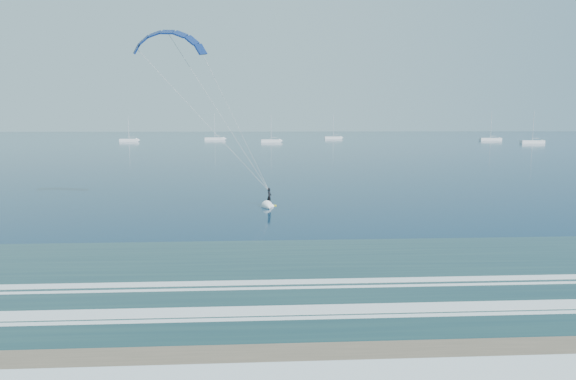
% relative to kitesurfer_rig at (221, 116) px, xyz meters
% --- Properties ---
extents(ground, '(900.00, 900.00, 0.00)m').
position_rel_kitesurfer_rig_xyz_m(ground, '(9.90, -31.49, -8.83)').
color(ground, '#083048').
rests_on(ground, ground).
extents(kitesurfer_rig, '(13.76, 6.97, 17.13)m').
position_rel_kitesurfer_rig_xyz_m(kitesurfer_rig, '(0.00, 0.00, 0.00)').
color(kitesurfer_rig, gold).
rests_on(kitesurfer_rig, ground).
extents(sailboat_1, '(7.68, 2.40, 10.69)m').
position_rel_kitesurfer_rig_xyz_m(sailboat_1, '(-51.75, 176.71, -8.15)').
color(sailboat_1, white).
rests_on(sailboat_1, ground).
extents(sailboat_2, '(9.28, 2.40, 12.43)m').
position_rel_kitesurfer_rig_xyz_m(sailboat_2, '(-16.74, 195.48, -8.14)').
color(sailboat_2, white).
rests_on(sailboat_2, ground).
extents(sailboat_3, '(8.23, 2.40, 11.49)m').
position_rel_kitesurfer_rig_xyz_m(sailboat_3, '(8.90, 165.69, -8.15)').
color(sailboat_3, white).
rests_on(sailboat_3, ground).
extents(sailboat_4, '(8.63, 2.40, 11.75)m').
position_rel_kitesurfer_rig_xyz_m(sailboat_4, '(41.09, 208.21, -8.15)').
color(sailboat_4, white).
rests_on(sailboat_4, ground).
extents(sailboat_5, '(9.78, 2.40, 13.20)m').
position_rel_kitesurfer_rig_xyz_m(sailboat_5, '(109.07, 180.62, -8.14)').
color(sailboat_5, white).
rests_on(sailboat_5, ground).
extents(sailboat_6, '(9.26, 2.40, 12.47)m').
position_rel_kitesurfer_rig_xyz_m(sailboat_6, '(111.21, 148.71, -8.14)').
color(sailboat_6, white).
rests_on(sailboat_6, ground).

